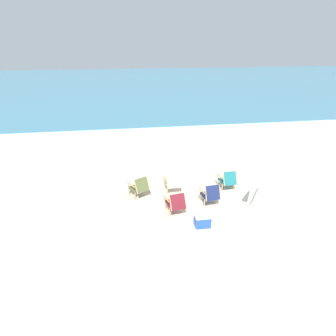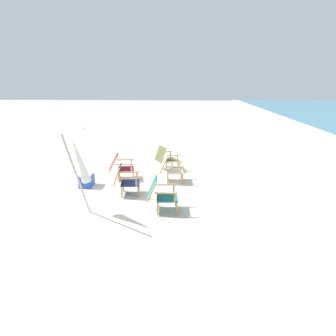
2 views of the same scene
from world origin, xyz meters
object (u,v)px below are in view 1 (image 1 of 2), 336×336
object	(u,v)px
beach_chair_back_right	(228,179)
beach_chair_front_right	(176,202)
beach_chair_far_center	(173,182)
beach_chair_back_left	(139,187)
umbrella_furled_white	(260,177)
cooler_box	(202,220)
beach_chair_mid_center	(211,194)

from	to	relation	value
beach_chair_back_right	beach_chair_front_right	bearing A→B (deg)	-148.64
beach_chair_far_center	beach_chair_back_left	bearing A→B (deg)	-171.39
beach_chair_back_right	umbrella_furled_white	distance (m)	1.95
cooler_box	beach_chair_front_right	bearing A→B (deg)	129.01
beach_chair_mid_center	beach_chair_far_center	world-z (taller)	beach_chair_mid_center
beach_chair_far_center	cooler_box	xyz separation A→B (m)	(0.52, -2.37, -0.23)
beach_chair_back_right	beach_chair_back_left	bearing A→B (deg)	-178.81
cooler_box	beach_chair_far_center	bearing A→B (deg)	102.45
beach_chair_back_right	beach_chair_back_left	size ratio (longest dim) A/B	0.91
beach_chair_far_center	umbrella_furled_white	xyz separation A→B (m)	(2.53, -1.82, 0.87)
beach_chair_far_center	cooler_box	world-z (taller)	beach_chair_far_center
beach_chair_front_right	beach_chair_back_left	size ratio (longest dim) A/B	0.94
beach_chair_front_right	cooler_box	world-z (taller)	beach_chair_front_right
beach_chair_mid_center	beach_chair_far_center	size ratio (longest dim) A/B	1.01
beach_chair_front_right	beach_chair_mid_center	xyz separation A→B (m)	(1.30, 0.37, 0.01)
beach_chair_front_right	beach_chair_far_center	distance (m)	1.53
beach_chair_back_left	beach_chair_far_center	bearing A→B (deg)	8.61
beach_chair_back_right	cooler_box	bearing A→B (deg)	-125.35
beach_chair_back_left	umbrella_furled_white	distance (m)	4.23
umbrella_furled_white	cooler_box	xyz separation A→B (m)	(-2.00, -0.56, -1.10)
umbrella_furled_white	beach_chair_back_right	bearing A→B (deg)	103.55
beach_chair_back_right	umbrella_furled_white	bearing A→B (deg)	-76.45
beach_chair_back_right	cooler_box	size ratio (longest dim) A/B	1.64
beach_chair_far_center	cooler_box	distance (m)	2.44
beach_chair_mid_center	cooler_box	xyz separation A→B (m)	(-0.61, -1.23, -0.23)
umbrella_furled_white	cooler_box	size ratio (longest dim) A/B	4.07
beach_chair_mid_center	umbrella_furled_white	distance (m)	1.77
beach_chair_far_center	umbrella_furled_white	distance (m)	3.23
beach_chair_back_right	cooler_box	distance (m)	2.77
cooler_box	beach_chair_mid_center	bearing A→B (deg)	63.56
beach_chair_front_right	beach_chair_mid_center	distance (m)	1.36
beach_chair_back_left	cooler_box	size ratio (longest dim) A/B	1.81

